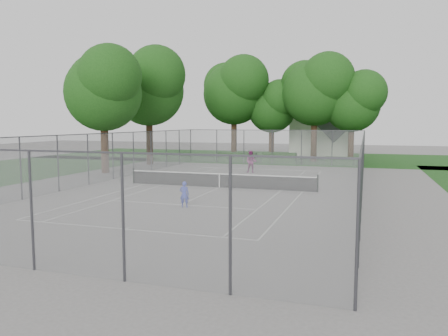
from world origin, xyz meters
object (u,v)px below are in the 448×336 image
(house, at_px, (321,128))
(girl_player, at_px, (184,194))
(tennis_net, at_px, (219,180))
(woman_player, at_px, (251,162))

(house, relative_size, girl_player, 6.77)
(tennis_net, xyz_separation_m, woman_player, (-0.11, 8.86, 0.43))
(house, height_order, girl_player, house)
(house, bearing_deg, woman_player, -100.46)
(girl_player, height_order, woman_player, woman_player)
(girl_player, xyz_separation_m, woman_player, (-0.57, 15.78, 0.28))
(house, xyz_separation_m, woman_player, (-3.82, -20.69, -2.68))
(house, relative_size, woman_player, 4.77)
(tennis_net, bearing_deg, house, 82.85)
(woman_player, bearing_deg, girl_player, -88.59)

